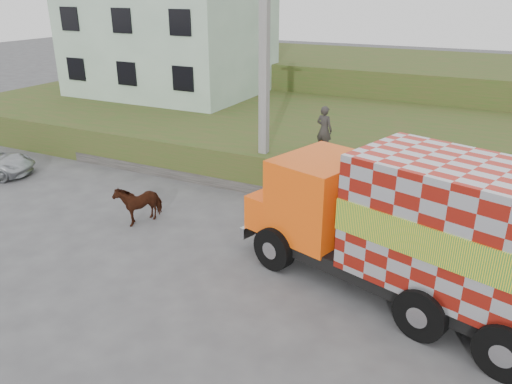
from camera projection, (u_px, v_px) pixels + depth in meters
The scene contains 9 objects.
ground at pixel (227, 247), 14.94m from camera, with size 120.00×120.00×0.00m, color #474749.
embankment at pixel (334, 139), 22.93m from camera, with size 40.00×12.00×1.50m, color #32531B.
embankment_far at pixel (393, 82), 32.58m from camera, with size 40.00×12.00×3.00m, color #32531B.
retaining_strip at pixel (236, 184), 19.17m from camera, with size 16.00×0.50×0.40m, color #595651.
building at pixel (171, 39), 28.56m from camera, with size 10.00×8.00×6.00m, color #B2D1B8.
utility_pole at pixel (264, 83), 17.62m from camera, with size 1.20×0.30×8.00m.
cargo_truck at pixel (417, 228), 11.77m from camera, with size 8.78×4.98×3.74m.
cow at pixel (139, 202), 16.40m from camera, with size 0.70×1.54×1.30m, color black.
pedestrian at pixel (324, 130), 18.25m from camera, with size 0.64×0.42×1.76m, color #2C2A27.
Camera 1 is at (6.70, -11.42, 7.16)m, focal length 35.00 mm.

